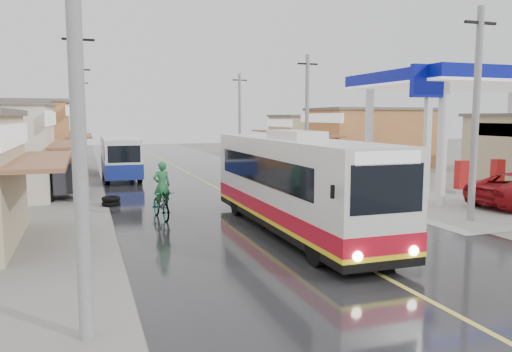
{
  "coord_description": "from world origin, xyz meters",
  "views": [
    {
      "loc": [
        -6.91,
        -15.1,
        3.95
      ],
      "look_at": [
        -1.14,
        1.65,
        1.86
      ],
      "focal_mm": 35.0,
      "sensor_mm": 36.0,
      "label": 1
    }
  ],
  "objects_px": {
    "coach_bus": "(294,184)",
    "tyre_stack": "(111,201)",
    "second_bus": "(120,157)",
    "tricycle_near": "(63,176)",
    "cyclist": "(161,200)"
  },
  "relations": [
    {
      "from": "coach_bus",
      "to": "tyre_stack",
      "type": "relative_size",
      "value": 13.38
    },
    {
      "from": "cyclist",
      "to": "tricycle_near",
      "type": "bearing_deg",
      "value": 112.34
    },
    {
      "from": "coach_bus",
      "to": "second_bus",
      "type": "bearing_deg",
      "value": 104.84
    },
    {
      "from": "tyre_stack",
      "to": "cyclist",
      "type": "bearing_deg",
      "value": -65.0
    },
    {
      "from": "coach_bus",
      "to": "second_bus",
      "type": "relative_size",
      "value": 1.4
    },
    {
      "from": "coach_bus",
      "to": "tyre_stack",
      "type": "xyz_separation_m",
      "value": [
        -5.71,
        7.41,
        -1.47
      ]
    },
    {
      "from": "second_bus",
      "to": "tyre_stack",
      "type": "xyz_separation_m",
      "value": [
        -1.1,
        -10.12,
        -1.21
      ]
    },
    {
      "from": "coach_bus",
      "to": "cyclist",
      "type": "height_order",
      "value": "coach_bus"
    },
    {
      "from": "second_bus",
      "to": "cyclist",
      "type": "xyz_separation_m",
      "value": [
        0.62,
        -13.8,
        -0.68
      ]
    },
    {
      "from": "coach_bus",
      "to": "second_bus",
      "type": "distance_m",
      "value": 18.13
    },
    {
      "from": "coach_bus",
      "to": "tricycle_near",
      "type": "bearing_deg",
      "value": 127.03
    },
    {
      "from": "coach_bus",
      "to": "cyclist",
      "type": "relative_size",
      "value": 4.92
    },
    {
      "from": "tricycle_near",
      "to": "tyre_stack",
      "type": "bearing_deg",
      "value": -69.92
    },
    {
      "from": "tricycle_near",
      "to": "tyre_stack",
      "type": "xyz_separation_m",
      "value": [
        2.1,
        -2.97,
        -0.86
      ]
    },
    {
      "from": "coach_bus",
      "to": "tyre_stack",
      "type": "bearing_deg",
      "value": 127.71
    }
  ]
}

